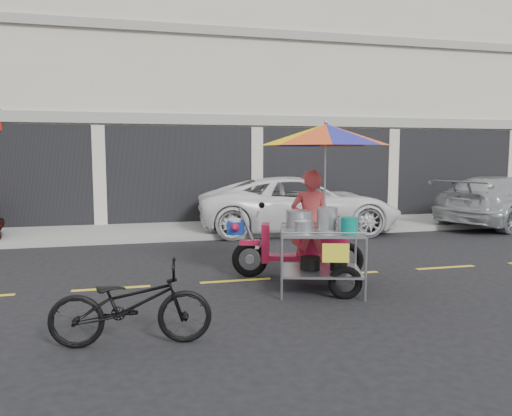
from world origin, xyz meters
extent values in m
plane|color=black|center=(0.00, 0.00, 0.00)|extent=(90.00, 90.00, 0.00)
cube|color=gray|center=(0.00, 5.50, 0.07)|extent=(45.00, 3.00, 0.15)
cube|color=beige|center=(0.00, 10.50, 4.00)|extent=(36.00, 8.00, 8.00)
cube|color=black|center=(0.00, 6.47, 1.45)|extent=(35.28, 0.06, 2.90)
cube|color=gray|center=(0.00, 6.45, 3.10)|extent=(36.00, 0.12, 0.30)
cube|color=gray|center=(0.00, 6.45, 5.60)|extent=(36.00, 0.12, 0.25)
cube|color=gold|center=(0.00, 0.00, 0.00)|extent=(42.00, 0.10, 0.01)
imported|color=white|center=(0.72, 4.70, 0.75)|extent=(5.66, 3.13, 1.50)
imported|color=#B1B5B9|center=(7.02, 4.36, 0.73)|extent=(5.46, 3.73, 1.47)
imported|color=black|center=(-3.69, -2.47, 0.46)|extent=(1.82, 0.78, 0.93)
torus|color=black|center=(-1.71, 0.22, 0.31)|extent=(0.63, 0.29, 0.62)
torus|color=black|center=(-0.14, -0.26, 0.31)|extent=(0.63, 0.29, 0.62)
cylinder|color=#9EA0A5|center=(-1.71, 0.22, 0.31)|extent=(0.17, 0.11, 0.15)
cylinder|color=#9EA0A5|center=(-0.14, -0.26, 0.31)|extent=(0.17, 0.11, 0.15)
cube|color=#AB1436|center=(-1.71, 0.22, 0.60)|extent=(0.37, 0.23, 0.09)
cylinder|color=#9EA0A5|center=(-1.71, 0.22, 0.76)|extent=(0.40, 0.17, 0.88)
cube|color=#AB1436|center=(-1.45, 0.14, 0.60)|extent=(0.23, 0.39, 0.65)
cube|color=#AB1436|center=(-0.98, 0.00, 0.35)|extent=(0.92, 0.54, 0.09)
cube|color=#AB1436|center=(-0.51, -0.15, 0.60)|extent=(0.87, 0.51, 0.44)
cube|color=black|center=(-0.61, -0.11, 0.85)|extent=(0.75, 0.46, 0.11)
cylinder|color=#9EA0A5|center=(-1.58, 0.18, 1.09)|extent=(0.21, 0.59, 0.04)
sphere|color=black|center=(-1.46, 0.37, 1.22)|extent=(0.11, 0.11, 0.11)
cylinder|color=white|center=(-1.58, 0.18, 0.52)|extent=(0.16, 0.16, 0.05)
cube|color=navy|center=(-1.94, 0.29, 0.85)|extent=(0.34, 0.31, 0.22)
cylinder|color=white|center=(-1.94, 0.29, 0.98)|extent=(0.22, 0.22, 0.05)
cone|color=#AB1436|center=(-1.99, 0.11, 0.87)|extent=(0.26, 0.29, 0.20)
torus|color=black|center=(-0.66, -1.41, 0.24)|extent=(0.51, 0.25, 0.50)
cylinder|color=#9EA0A5|center=(-1.58, -1.25, 0.46)|extent=(0.05, 0.05, 0.93)
cylinder|color=#9EA0A5|center=(-1.30, -0.31, 0.46)|extent=(0.05, 0.05, 0.93)
cylinder|color=#9EA0A5|center=(-0.43, -1.59, 0.46)|extent=(0.05, 0.05, 0.93)
cylinder|color=#9EA0A5|center=(-0.15, -0.65, 0.46)|extent=(0.05, 0.05, 0.93)
cube|color=#9EA0A5|center=(-0.86, -0.95, 0.33)|extent=(1.43, 1.29, 0.03)
cube|color=#9EA0A5|center=(-0.86, -0.95, 0.93)|extent=(1.43, 1.29, 0.04)
cylinder|color=#9EA0A5|center=(-1.00, -1.42, 0.99)|extent=(1.16, 0.37, 0.03)
cylinder|color=#9EA0A5|center=(-0.72, -0.48, 0.99)|extent=(1.16, 0.37, 0.03)
cylinder|color=#9EA0A5|center=(-1.44, -0.78, 0.99)|extent=(0.31, 0.95, 0.03)
cylinder|color=#9EA0A5|center=(-0.29, -1.12, 0.99)|extent=(0.31, 0.95, 0.03)
cylinder|color=#9EA0A5|center=(-0.72, -0.48, 0.33)|extent=(0.28, 0.80, 0.04)
cylinder|color=#9EA0A5|center=(-0.72, -0.48, 0.87)|extent=(0.28, 0.80, 0.04)
cube|color=gold|center=(-0.86, -1.50, 0.71)|extent=(0.37, 0.13, 0.27)
cylinder|color=#B7B7BC|center=(-1.11, -0.65, 1.08)|extent=(0.51, 0.51, 0.26)
cylinder|color=#B7B7BC|center=(-0.69, -0.75, 1.10)|extent=(0.40, 0.40, 0.31)
cylinder|color=#B7B7BC|center=(-0.45, -1.02, 1.03)|extent=(0.39, 0.39, 0.16)
cylinder|color=#B7B7BC|center=(-1.18, -1.06, 1.03)|extent=(0.36, 0.36, 0.15)
cylinder|color=#056F63|center=(-0.58, -1.32, 1.07)|extent=(0.30, 0.30, 0.24)
cylinder|color=black|center=(-1.02, -0.90, 0.44)|extent=(0.38, 0.38, 0.20)
cylinder|color=black|center=(-0.60, -1.03, 0.43)|extent=(0.33, 0.33, 0.17)
cylinder|color=#9EA0A5|center=(-0.78, -0.86, 1.75)|extent=(0.03, 0.03, 1.64)
sphere|color=#9EA0A5|center=(-0.78, -0.86, 2.59)|extent=(0.07, 0.07, 0.07)
imported|color=#B2373B|center=(-0.71, -0.08, 0.93)|extent=(0.77, 0.62, 1.85)
camera|label=1|loc=(-3.66, -7.99, 2.11)|focal=35.00mm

